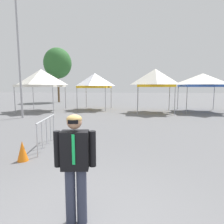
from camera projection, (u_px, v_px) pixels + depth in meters
name	position (u px, v px, depth m)	size (l,w,h in m)	color
canopy_tent_left_of_center	(41.00, 78.00, 17.42)	(3.60, 3.60, 3.74)	#9E9EA3
canopy_tent_far_left	(95.00, 81.00, 18.63)	(2.97, 2.97, 3.46)	#9E9EA3
canopy_tent_behind_right	(155.00, 78.00, 16.49)	(3.07, 3.07, 3.69)	#9E9EA3
canopy_tent_behind_left	(203.00, 80.00, 16.96)	(3.52, 3.52, 3.35)	#9E9EA3
person_foreground	(75.00, 162.00, 3.03)	(0.64, 0.30, 1.78)	#33384C
light_pole_opposite_side	(18.00, 36.00, 13.15)	(0.36, 0.36, 9.99)	#9E9EA3
tree_behind_tents_right	(58.00, 63.00, 27.39)	(3.86, 3.86, 7.60)	brown
crowd_barrier_mid_lot	(46.00, 127.00, 7.03)	(0.39, 2.08, 1.08)	#B7BABF
traffic_cone_near_barrier	(22.00, 151.00, 5.77)	(0.32, 0.32, 0.61)	orange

